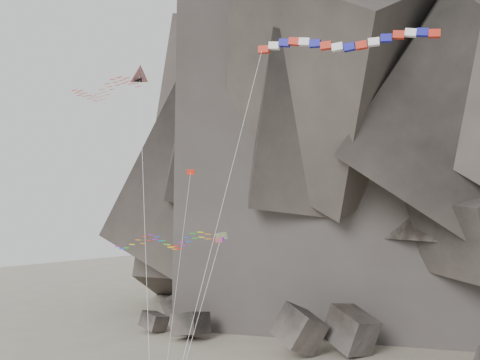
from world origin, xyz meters
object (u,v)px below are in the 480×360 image
Objects in this scene: banner_kite at (344,43)px; pennant_kite at (184,225)px; delta_kite at (101,90)px; parafoil_kite at (162,241)px.

banner_kite is 1.51× the size of pennant_kite.
banner_kite is 17.20m from pennant_kite.
delta_kite is 0.97× the size of banner_kite.
parafoil_kite is at bearing -177.10° from banner_kite.
banner_kite reaches higher than parafoil_kite.
pennant_kite is at bearing -157.31° from banner_kite.
banner_kite is 1.94× the size of parafoil_kite.
parafoil_kite is (-12.59, -5.75, -14.34)m from banner_kite.
delta_kite is at bearing 171.84° from banner_kite.
banner_kite is (21.00, 5.04, 1.60)m from delta_kite.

